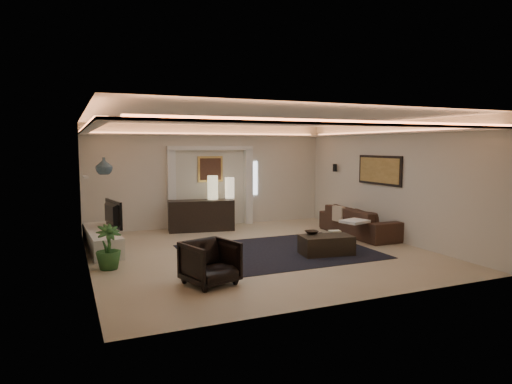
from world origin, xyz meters
name	(u,v)px	position (x,y,z in m)	size (l,w,h in m)	color
floor	(258,251)	(0.00, 0.00, 0.00)	(7.00, 7.00, 0.00)	#BEAC8E
ceiling	(258,118)	(0.00, 0.00, 2.90)	(7.00, 7.00, 0.00)	white
wall_back	(210,176)	(0.00, 3.50, 1.45)	(7.00, 7.00, 0.00)	beige
wall_front	(355,205)	(0.00, -3.50, 1.45)	(7.00, 7.00, 0.00)	beige
wall_left	(86,192)	(-3.50, 0.00, 1.45)	(7.00, 7.00, 0.00)	beige
wall_right	(388,181)	(3.50, 0.00, 1.45)	(7.00, 7.00, 0.00)	beige
cove_soffit	(258,131)	(0.00, 0.00, 2.62)	(7.00, 7.00, 0.04)	silver
daylight_slit	(253,178)	(1.35, 3.48, 1.35)	(0.25, 0.03, 1.00)	white
area_rug	(279,251)	(0.40, -0.20, 0.01)	(4.00, 3.00, 0.01)	black
pilaster_left	(171,190)	(-1.15, 3.40, 1.10)	(0.22, 0.20, 2.20)	silver
pilaster_right	(248,187)	(1.15, 3.40, 1.10)	(0.22, 0.20, 2.20)	silver
alcove_header	(211,148)	(0.00, 3.40, 2.25)	(2.52, 0.20, 0.12)	silver
painting_frame	(210,169)	(0.00, 3.47, 1.65)	(0.74, 0.04, 0.74)	tan
painting_canvas	(211,169)	(0.00, 3.44, 1.65)	(0.62, 0.02, 0.62)	#4C2D1E
art_panel_frame	(380,170)	(3.47, 0.30, 1.70)	(0.04, 1.64, 0.74)	black
art_panel_gold	(379,170)	(3.44, 0.30, 1.70)	(0.02, 1.50, 0.62)	tan
wall_sconce	(335,168)	(3.38, 2.20, 1.68)	(0.12, 0.12, 0.22)	black
wall_niche	(86,177)	(-3.44, 1.40, 1.65)	(0.10, 0.55, 0.04)	silver
console	(201,216)	(-0.47, 2.84, 0.40)	(1.76, 0.55, 0.88)	black
lamp_left	(213,190)	(-0.09, 2.97, 1.09)	(0.29, 0.29, 0.65)	#F5E6AE
lamp_right	(230,189)	(0.41, 2.99, 1.09)	(0.26, 0.26, 0.59)	beige
media_ledge	(102,240)	(-3.15, 1.51, 0.22)	(0.59, 2.37, 0.45)	silver
tv	(109,214)	(-2.96, 1.76, 0.76)	(0.14, 1.09, 0.63)	black
figurine	(112,216)	(-2.85, 2.23, 0.64)	(0.14, 0.14, 0.39)	#3E2A1A
ginger_jar	(104,166)	(-3.03, 1.71, 1.86)	(0.37, 0.37, 0.38)	#4C5D79
plant	(108,247)	(-3.15, -0.18, 0.42)	(0.47, 0.47, 0.84)	#2B5925
sofa	(360,221)	(3.15, 0.62, 0.36)	(0.97, 2.47, 0.72)	brown
throw_blanket	(355,221)	(2.36, -0.24, 0.55)	(0.59, 0.48, 0.06)	white
throw_pillow	(339,214)	(2.67, 0.91, 0.55)	(0.12, 0.39, 0.39)	#C7AD8D
coffee_table	(326,245)	(1.22, -0.83, 0.20)	(1.09, 0.60, 0.41)	black
bowl	(312,232)	(1.03, -0.53, 0.44)	(0.28, 0.28, 0.07)	black
magazine	(335,231)	(1.62, -0.53, 0.42)	(0.26, 0.18, 0.03)	beige
armchair	(210,263)	(-1.68, -1.84, 0.37)	(0.79, 0.81, 0.74)	black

